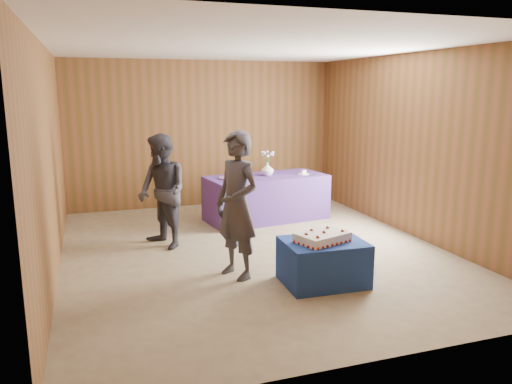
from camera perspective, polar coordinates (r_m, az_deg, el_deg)
name	(u,v)px	position (r m, az deg, el deg)	size (l,w,h in m)	color
ground	(254,251)	(6.87, -0.22, -6.74)	(6.00, 6.00, 0.00)	gray
room_shell	(254,118)	(6.53, -0.23, 8.44)	(5.04, 6.04, 2.72)	brown
cake_table	(323,262)	(5.75, 7.68, -7.93)	(0.90, 0.70, 0.50)	navy
serving_table	(266,198)	(8.43, 1.19, -0.65)	(2.00, 0.90, 0.75)	#4F3490
sheet_cake	(322,237)	(5.63, 7.59, -5.14)	(0.68, 0.56, 0.14)	silver
vase	(267,169)	(8.36, 1.31, 2.62)	(0.21, 0.21, 0.22)	white
flower_spray	(267,154)	(8.32, 1.32, 4.36)	(0.23, 0.22, 0.17)	#34712D
platter	(230,178)	(8.10, -3.01, 1.62)	(0.38, 0.38, 0.02)	#7652A4
plate	(304,174)	(8.54, 5.45, 2.07)	(0.19, 0.19, 0.01)	white
cake_slice	(304,172)	(8.54, 5.46, 2.33)	(0.08, 0.08, 0.09)	silver
knife	(312,175)	(8.45, 6.43, 1.92)	(0.26, 0.02, 0.00)	#B2B1B6
guest_left	(237,205)	(5.74, -2.19, -1.54)	(0.63, 0.41, 1.72)	#383741
guest_right	(162,192)	(6.97, -10.66, 0.05)	(0.77, 0.60, 1.58)	#31303A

